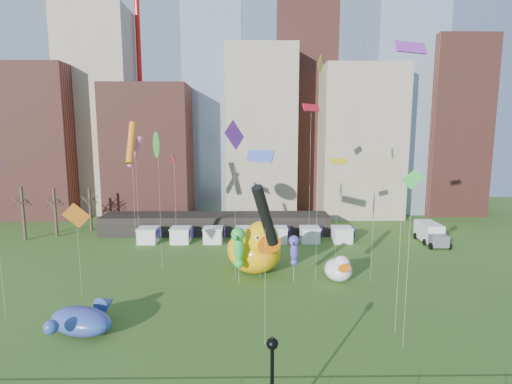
{
  "coord_description": "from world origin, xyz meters",
  "views": [
    {
      "loc": [
        1.82,
        -21.9,
        16.4
      ],
      "look_at": [
        2.25,
        8.09,
        12.0
      ],
      "focal_mm": 27.0,
      "sensor_mm": 36.0,
      "label": 1
    }
  ],
  "objects_px": {
    "seahorse_green": "(239,244)",
    "lamppost": "(272,377)",
    "big_duck": "(256,248)",
    "seahorse_purple": "(294,248)",
    "box_truck": "(430,233)",
    "small_duck": "(339,269)",
    "whale_inflatable": "(83,319)"
  },
  "relations": [
    {
      "from": "big_duck",
      "to": "seahorse_purple",
      "type": "distance_m",
      "value": 5.26
    },
    {
      "from": "seahorse_green",
      "to": "lamppost",
      "type": "bearing_deg",
      "value": -64.37
    },
    {
      "from": "lamppost",
      "to": "box_truck",
      "type": "relative_size",
      "value": 0.84
    },
    {
      "from": "seahorse_green",
      "to": "seahorse_purple",
      "type": "xyz_separation_m",
      "value": [
        6.19,
        0.89,
        -0.72
      ]
    },
    {
      "from": "seahorse_purple",
      "to": "whale_inflatable",
      "type": "relative_size",
      "value": 0.74
    },
    {
      "from": "small_duck",
      "to": "seahorse_green",
      "type": "height_order",
      "value": "seahorse_green"
    },
    {
      "from": "big_duck",
      "to": "seahorse_green",
      "type": "height_order",
      "value": "big_duck"
    },
    {
      "from": "big_duck",
      "to": "lamppost",
      "type": "relative_size",
      "value": 1.58
    },
    {
      "from": "lamppost",
      "to": "box_truck",
      "type": "height_order",
      "value": "lamppost"
    },
    {
      "from": "big_duck",
      "to": "whale_inflatable",
      "type": "bearing_deg",
      "value": -157.92
    },
    {
      "from": "small_duck",
      "to": "lamppost",
      "type": "relative_size",
      "value": 0.71
    },
    {
      "from": "small_duck",
      "to": "seahorse_purple",
      "type": "height_order",
      "value": "seahorse_purple"
    },
    {
      "from": "small_duck",
      "to": "lamppost",
      "type": "height_order",
      "value": "lamppost"
    },
    {
      "from": "whale_inflatable",
      "to": "box_truck",
      "type": "bearing_deg",
      "value": 53.7
    },
    {
      "from": "big_duck",
      "to": "whale_inflatable",
      "type": "relative_size",
      "value": 1.32
    },
    {
      "from": "small_duck",
      "to": "box_truck",
      "type": "relative_size",
      "value": 0.6
    },
    {
      "from": "big_duck",
      "to": "lamppost",
      "type": "xyz_separation_m",
      "value": [
        0.53,
        -25.84,
        0.64
      ]
    },
    {
      "from": "small_duck",
      "to": "seahorse_purple",
      "type": "relative_size",
      "value": 0.8
    },
    {
      "from": "big_duck",
      "to": "seahorse_purple",
      "type": "relative_size",
      "value": 1.78
    },
    {
      "from": "seahorse_green",
      "to": "small_duck",
      "type": "bearing_deg",
      "value": 24.13
    },
    {
      "from": "lamppost",
      "to": "big_duck",
      "type": "bearing_deg",
      "value": 91.18
    },
    {
      "from": "small_duck",
      "to": "box_truck",
      "type": "height_order",
      "value": "small_duck"
    },
    {
      "from": "big_duck",
      "to": "box_truck",
      "type": "relative_size",
      "value": 1.33
    },
    {
      "from": "big_duck",
      "to": "seahorse_purple",
      "type": "xyz_separation_m",
      "value": [
        4.29,
        -2.93,
        0.85
      ]
    },
    {
      "from": "small_duck",
      "to": "whale_inflatable",
      "type": "bearing_deg",
      "value": -159.24
    },
    {
      "from": "seahorse_purple",
      "to": "box_truck",
      "type": "relative_size",
      "value": 0.74
    },
    {
      "from": "big_duck",
      "to": "whale_inflatable",
      "type": "height_order",
      "value": "big_duck"
    },
    {
      "from": "big_duck",
      "to": "seahorse_green",
      "type": "xyz_separation_m",
      "value": [
        -1.9,
        -3.82,
        1.57
      ]
    },
    {
      "from": "whale_inflatable",
      "to": "box_truck",
      "type": "distance_m",
      "value": 49.6
    },
    {
      "from": "seahorse_green",
      "to": "seahorse_purple",
      "type": "height_order",
      "value": "seahorse_green"
    },
    {
      "from": "whale_inflatable",
      "to": "box_truck",
      "type": "height_order",
      "value": "box_truck"
    },
    {
      "from": "seahorse_purple",
      "to": "box_truck",
      "type": "distance_m",
      "value": 27.76
    }
  ]
}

